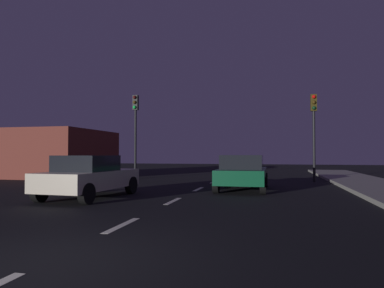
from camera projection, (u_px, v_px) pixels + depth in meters
The scene contains 12 objects.
ground_plane at pixel (178, 199), 11.53m from camera, with size 80.00×80.00×0.00m, color black.
lane_stripe_second at pixel (122, 225), 7.25m from camera, with size 0.16×1.60×0.01m, color silver.
lane_stripe_third at pixel (173, 201), 10.95m from camera, with size 0.16×1.60×0.01m, color silver.
lane_stripe_fourth at pixel (198, 189), 14.65m from camera, with size 0.16×1.60×0.01m, color silver.
lane_stripe_fifth at pixel (213, 182), 18.34m from camera, with size 0.16×1.60×0.01m, color silver.
lane_stripe_sixth at pixel (223, 177), 22.04m from camera, with size 0.16×1.60×0.01m, color silver.
lane_stripe_seventh at pixel (230, 174), 25.74m from camera, with size 0.16×1.60×0.01m, color silver.
traffic_signal_left at pixel (135, 120), 20.94m from camera, with size 0.32×0.38×5.05m.
traffic_signal_right at pixel (314, 120), 18.60m from camera, with size 0.32×0.38×4.70m.
car_stopped_ahead at pixel (243, 172), 14.40m from camera, with size 1.98×4.12×1.45m.
car_adjacent_lane at pixel (89, 176), 11.81m from camera, with size 2.06×4.13×1.44m.
storefront_left at pixel (58, 154), 23.05m from camera, with size 5.72×6.54×3.04m, color maroon.
Camera 1 is at (3.09, -4.17, 1.49)m, focal length 32.43 mm.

